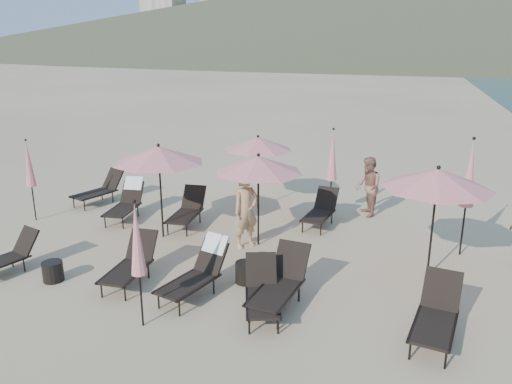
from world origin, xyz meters
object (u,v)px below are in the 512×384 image
(umbrella_closed_3, at_px, (332,156))
(umbrella_open_0, at_px, (159,155))
(lounger_1, at_px, (131,263))
(umbrella_closed_1, at_px, (470,174))
(lounger_9, at_px, (321,210))
(lounger_5, at_px, (437,314))
(umbrella_closed_0, at_px, (137,240))
(umbrella_open_3, at_px, (258,144))
(umbrella_open_1, at_px, (258,164))
(beachgoer_b, at_px, (368,187))
(lounger_8, at_px, (187,210))
(umbrella_closed_2, at_px, (29,164))
(lounger_4, at_px, (281,282))
(lounger_6, at_px, (100,189))
(lounger_2, at_px, (198,270))
(lounger_3, at_px, (262,291))
(umbrella_open_2, at_px, (437,179))
(lounger_0, at_px, (7,256))
(side_table_0, at_px, (53,271))
(lounger_7, at_px, (126,201))
(side_table_1, at_px, (246,272))

(umbrella_closed_3, bearing_deg, umbrella_open_0, -144.24)
(lounger_1, bearing_deg, umbrella_closed_1, 25.27)
(lounger_9, xyz_separation_m, umbrella_open_0, (-3.75, -2.07, 1.74))
(lounger_5, height_order, umbrella_closed_0, umbrella_closed_0)
(lounger_9, relative_size, umbrella_open_3, 0.75)
(umbrella_open_1, xyz_separation_m, beachgoer_b, (2.37, 3.03, -1.19))
(beachgoer_b, bearing_deg, umbrella_closed_0, -44.91)
(lounger_8, distance_m, umbrella_closed_2, 4.56)
(lounger_1, xyz_separation_m, umbrella_closed_3, (3.31, 5.32, 1.37))
(lounger_4, height_order, umbrella_open_1, umbrella_open_1)
(lounger_6, height_order, umbrella_closed_3, umbrella_closed_3)
(umbrella_open_3, height_order, beachgoer_b, umbrella_open_3)
(lounger_2, xyz_separation_m, lounger_3, (1.41, -0.31, -0.08))
(umbrella_open_2, distance_m, beachgoer_b, 4.18)
(lounger_8, xyz_separation_m, umbrella_open_1, (2.26, -0.73, 1.61))
(lounger_6, relative_size, umbrella_open_2, 0.74)
(umbrella_open_2, bearing_deg, lounger_0, -163.70)
(lounger_3, xyz_separation_m, umbrella_closed_1, (3.74, 3.93, 1.54))
(umbrella_closed_0, distance_m, side_table_0, 3.20)
(lounger_5, height_order, umbrella_closed_1, umbrella_closed_1)
(lounger_2, bearing_deg, umbrella_open_0, 145.48)
(beachgoer_b, bearing_deg, side_table_0, -64.34)
(lounger_7, xyz_separation_m, lounger_8, (1.93, -0.06, -0.05))
(umbrella_closed_2, xyz_separation_m, side_table_0, (3.02, -3.04, -1.41))
(lounger_2, height_order, lounger_7, lounger_2)
(umbrella_open_1, relative_size, umbrella_closed_0, 0.99)
(lounger_0, relative_size, umbrella_open_2, 0.65)
(lounger_1, height_order, lounger_7, lounger_7)
(lounger_7, bearing_deg, lounger_5, -32.31)
(lounger_4, relative_size, lounger_5, 1.04)
(umbrella_open_1, bearing_deg, lounger_8, 162.03)
(lounger_0, bearing_deg, lounger_8, 74.73)
(lounger_0, xyz_separation_m, umbrella_open_1, (4.75, 3.15, 1.65))
(lounger_8, bearing_deg, lounger_5, -35.32)
(lounger_5, distance_m, umbrella_closed_1, 4.24)
(lounger_0, relative_size, lounger_9, 0.96)
(lounger_5, height_order, lounger_6, lounger_5)
(lounger_2, relative_size, side_table_1, 4.00)
(umbrella_closed_3, height_order, side_table_0, umbrella_closed_3)
(lounger_6, xyz_separation_m, side_table_0, (2.18, -4.97, -0.24))
(lounger_2, relative_size, lounger_9, 1.08)
(lounger_9, distance_m, umbrella_open_1, 2.75)
(beachgoer_b, bearing_deg, umbrella_open_2, 3.52)
(umbrella_closed_1, height_order, side_table_1, umbrella_closed_1)
(umbrella_closed_0, relative_size, beachgoer_b, 1.35)
(lounger_1, height_order, umbrella_closed_1, umbrella_closed_1)
(umbrella_open_0, relative_size, umbrella_closed_0, 1.05)
(lounger_2, distance_m, side_table_1, 1.09)
(lounger_6, height_order, side_table_1, lounger_6)
(lounger_9, distance_m, umbrella_closed_1, 3.98)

